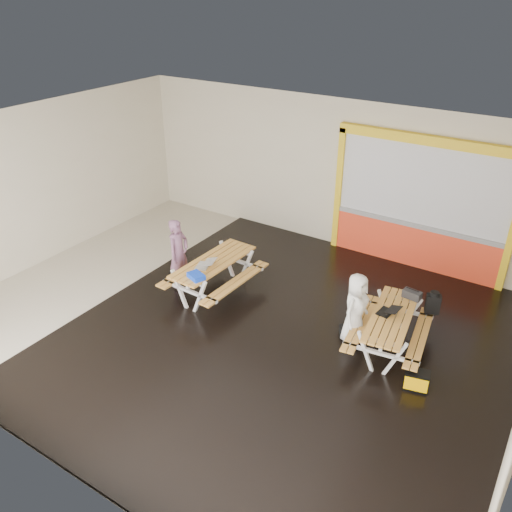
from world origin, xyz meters
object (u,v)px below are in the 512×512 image
Objects in this scene: picnic_table_right at (390,324)px; backpack at (433,303)px; fluke_bag at (416,381)px; person_left at (179,253)px; laptop_right at (388,311)px; dark_case at (349,331)px; laptop_left at (205,264)px; person_right at (356,308)px; toolbox at (412,295)px; picnic_table_left at (214,269)px; blue_pouch at (196,276)px.

backpack is at bearing 62.69° from picnic_table_right.
backpack reaches higher than fluke_bag.
laptop_right is at bearing -87.32° from person_left.
picnic_table_right reaches higher than dark_case.
laptop_left is at bearing -171.00° from dark_case.
person_left reaches higher than fluke_bag.
person_left is at bearing -165.64° from backpack.
person_right reaches higher than laptop_left.
person_left is at bearing -166.54° from toolbox.
picnic_table_left reaches higher than picnic_table_right.
picnic_table_right is at bearing -98.46° from toolbox.
backpack is at bearing -77.98° from person_left.
toolbox is at bearing 75.28° from laptop_right.
backpack is (4.08, 1.33, -0.17)m from laptop_left.
laptop_left is 1.07× the size of fluke_bag.
person_left is at bearing -174.98° from laptop_right.
person_left is 1.03m from blue_pouch.
toolbox is 1.69m from fluke_bag.
person_right is 3.89× the size of dark_case.
toolbox is at bearing 24.11° from blue_pouch.
laptop_left is 4.29m from backpack.
laptop_right is 0.90× the size of fluke_bag.
laptop_right is (3.56, 0.19, 0.18)m from picnic_table_left.
laptop_right is at bearing 7.56° from laptop_left.
person_right is 0.69m from dark_case.
backpack reaches higher than picnic_table_left.
person_right is 4.04× the size of blue_pouch.
toolbox is at bearing 81.54° from picnic_table_right.
person_right reaches higher than toolbox.
person_right is (3.79, 0.19, -0.06)m from person_left.
picnic_table_left is 4.22m from backpack.
laptop_left is at bearing -162.65° from toolbox.
picnic_table_left reaches higher than dark_case.
person_right is at bearing 0.04° from picnic_table_left.
backpack is (0.35, 0.16, -0.14)m from toolbox.
toolbox is (0.69, 0.89, 0.04)m from person_right.
picnic_table_left is 0.77m from blue_pouch.
dark_case is (-0.15, 0.18, -0.65)m from person_right.
person_right reaches higher than backpack.
blue_pouch is 2.99m from dark_case.
picnic_table_left is 4.46× the size of laptop_left.
dark_case is (-0.74, 0.01, -0.45)m from picnic_table_right.
toolbox is (0.11, 0.71, 0.25)m from picnic_table_right.
person_right is at bearing 14.01° from blue_pouch.
blue_pouch is at bearing -73.88° from laptop_left.
toolbox reaches higher than dark_case.
person_left is at bearing 148.49° from blue_pouch.
laptop_left reaches higher than blue_pouch.
laptop_left is at bearing 99.38° from person_right.
blue_pouch is at bearing -155.89° from toolbox.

